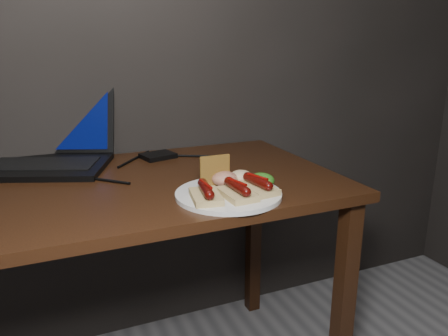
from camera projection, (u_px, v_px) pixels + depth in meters
desk at (101, 216)px, 1.25m from camera, size 1.40×0.70×0.75m
laptop at (45, 149)px, 1.44m from camera, size 0.51×0.49×0.25m
hard_drive at (158, 156)px, 1.52m from camera, size 0.13×0.11×0.02m
desk_cables at (94, 171)px, 1.36m from camera, size 0.87×0.35×0.01m
plate at (228, 194)px, 1.15m from camera, size 0.36×0.36×0.01m
bread_sausage_left at (206, 193)px, 1.09m from camera, size 0.09×0.13×0.04m
bread_sausage_center at (237, 191)px, 1.11m from camera, size 0.08×0.12×0.04m
bread_sausage_right at (257, 185)px, 1.15m from camera, size 0.08×0.12×0.04m
crispbread at (215, 171)px, 1.19m from camera, size 0.08×0.01×0.08m
salad_greens at (262, 180)px, 1.18m from camera, size 0.07×0.07×0.04m
salsa_mound at (225, 179)px, 1.19m from camera, size 0.07×0.07×0.04m
coleslaw_mound at (241, 176)px, 1.22m from camera, size 0.06×0.06×0.04m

